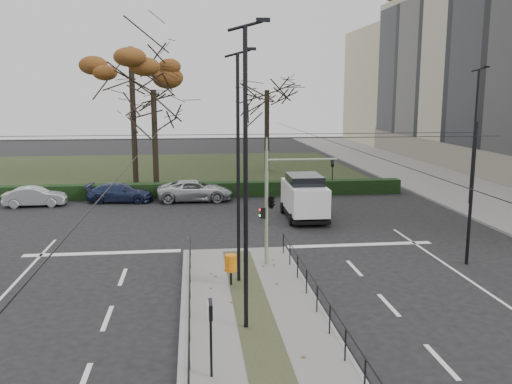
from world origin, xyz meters
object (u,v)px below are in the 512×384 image
at_px(parked_car_third, 120,193).
at_px(streetlamp_sidewalk, 474,135).
at_px(white_van, 304,196).
at_px(bare_tree_center, 267,96).
at_px(streetlamp_median_near, 246,178).
at_px(traffic_light, 273,199).
at_px(info_panel, 210,318).
at_px(streetlamp_median_far, 239,167).
at_px(litter_bin, 231,263).
at_px(parked_car_second, 35,197).
at_px(rust_tree, 131,47).
at_px(bare_tree_near, 154,97).
at_px(parked_car_fourth, 195,191).

bearing_deg(parked_car_third, streetlamp_sidewalk, -93.63).
xyz_separation_m(parked_car_third, white_van, (11.19, -6.21, 0.70)).
bearing_deg(bare_tree_center, streetlamp_median_near, -98.81).
relative_size(traffic_light, info_panel, 2.39).
relative_size(info_panel, parked_car_third, 0.46).
relative_size(streetlamp_median_near, streetlamp_sidewalk, 1.04).
bearing_deg(parked_car_third, bare_tree_center, -36.27).
distance_m(streetlamp_median_far, parked_car_third, 18.38).
bearing_deg(litter_bin, traffic_light, 50.70).
distance_m(traffic_light, streetlamp_median_near, 6.59).
relative_size(parked_car_second, white_van, 0.78).
relative_size(streetlamp_sidewalk, parked_car_second, 2.28).
distance_m(rust_tree, bare_tree_near, 4.32).
bearing_deg(white_van, traffic_light, -109.80).
distance_m(litter_bin, bare_tree_center, 31.08).
height_order(parked_car_second, bare_tree_near, bare_tree_near).
distance_m(traffic_light, parked_car_third, 17.03).
distance_m(streetlamp_median_near, streetlamp_median_far, 4.17).
distance_m(parked_car_second, bare_tree_center, 22.59).
bearing_deg(bare_tree_center, traffic_light, -97.27).
bearing_deg(rust_tree, bare_tree_near, -35.17).
xyz_separation_m(traffic_light, parked_car_fourth, (-3.12, 14.61, -2.19)).
distance_m(traffic_light, parked_car_fourth, 15.10).
bearing_deg(streetlamp_median_near, parked_car_third, 106.99).
bearing_deg(litter_bin, bare_tree_center, 79.71).
bearing_deg(bare_tree_near, streetlamp_sidewalk, -26.25).
relative_size(streetlamp_median_far, bare_tree_near, 0.88).
distance_m(streetlamp_median_far, parked_car_fourth, 17.05).
height_order(parked_car_third, white_van, white_van).
bearing_deg(streetlamp_sidewalk, litter_bin, -140.84).
bearing_deg(bare_tree_near, streetlamp_median_near, -80.81).
relative_size(parked_car_fourth, bare_tree_center, 0.52).
relative_size(streetlamp_median_far, streetlamp_sidewalk, 0.99).
bearing_deg(parked_car_second, streetlamp_sidewalk, -99.73).
distance_m(streetlamp_sidewalk, white_van, 12.11).
height_order(info_panel, white_van, white_van).
relative_size(info_panel, streetlamp_median_near, 0.22).
xyz_separation_m(info_panel, streetlamp_median_far, (1.31, 6.95, 2.81)).
bearing_deg(litter_bin, parked_car_second, 124.91).
bearing_deg(streetlamp_sidewalk, parked_car_third, 170.52).
bearing_deg(streetlamp_median_far, traffic_light, 50.85).
height_order(parked_car_fourth, bare_tree_near, bare_tree_near).
distance_m(litter_bin, bare_tree_near, 24.65).
height_order(litter_bin, parked_car_second, litter_bin).
xyz_separation_m(bare_tree_center, bare_tree_near, (-9.65, -6.46, -0.02)).
bearing_deg(streetlamp_sidewalk, white_van, -167.95).
bearing_deg(traffic_light, parked_car_fourth, 102.03).
xyz_separation_m(streetlamp_median_near, bare_tree_near, (-4.42, 27.31, 2.15)).
height_order(streetlamp_median_far, parked_car_second, streetlamp_median_far).
distance_m(litter_bin, streetlamp_median_far, 3.58).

